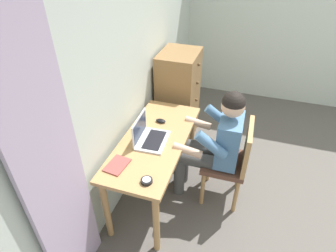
{
  "coord_description": "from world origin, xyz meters",
  "views": [
    {
      "loc": [
        -2.19,
        1.1,
        2.31
      ],
      "look_at": [
        -0.21,
        1.75,
        0.82
      ],
      "focal_mm": 30.1,
      "sensor_mm": 36.0,
      "label": 1
    }
  ],
  "objects_px": {
    "computer_mouse": "(161,121)",
    "desk_clock": "(147,181)",
    "laptop": "(149,136)",
    "person_seated": "(215,141)",
    "dresser": "(178,97)",
    "desk": "(155,148)",
    "chair": "(232,159)",
    "notebook_pad": "(117,165)"
  },
  "relations": [
    {
      "from": "dresser",
      "to": "computer_mouse",
      "type": "xyz_separation_m",
      "value": [
        -0.78,
        -0.04,
        0.16
      ]
    },
    {
      "from": "person_seated",
      "to": "computer_mouse",
      "type": "bearing_deg",
      "value": 81.06
    },
    {
      "from": "person_seated",
      "to": "computer_mouse",
      "type": "xyz_separation_m",
      "value": [
        0.09,
        0.56,
        0.05
      ]
    },
    {
      "from": "desk",
      "to": "person_seated",
      "type": "xyz_separation_m",
      "value": [
        0.19,
        -0.53,
        0.08
      ]
    },
    {
      "from": "person_seated",
      "to": "laptop",
      "type": "xyz_separation_m",
      "value": [
        -0.22,
        0.57,
        0.08
      ]
    },
    {
      "from": "computer_mouse",
      "to": "desk_clock",
      "type": "distance_m",
      "value": 0.8
    },
    {
      "from": "desk",
      "to": "laptop",
      "type": "relative_size",
      "value": 3.67
    },
    {
      "from": "chair",
      "to": "laptop",
      "type": "distance_m",
      "value": 0.83
    },
    {
      "from": "chair",
      "to": "desk_clock",
      "type": "bearing_deg",
      "value": 140.46
    },
    {
      "from": "dresser",
      "to": "notebook_pad",
      "type": "distance_m",
      "value": 1.49
    },
    {
      "from": "desk",
      "to": "desk_clock",
      "type": "xyz_separation_m",
      "value": [
        -0.51,
        -0.13,
        0.12
      ]
    },
    {
      "from": "desk",
      "to": "desk_clock",
      "type": "relative_size",
      "value": 14.38
    },
    {
      "from": "dresser",
      "to": "desk",
      "type": "bearing_deg",
      "value": -175.87
    },
    {
      "from": "dresser",
      "to": "desk_clock",
      "type": "xyz_separation_m",
      "value": [
        -1.57,
        -0.21,
        0.16
      ]
    },
    {
      "from": "desk",
      "to": "laptop",
      "type": "distance_m",
      "value": 0.17
    },
    {
      "from": "chair",
      "to": "computer_mouse",
      "type": "relative_size",
      "value": 8.94
    },
    {
      "from": "desk",
      "to": "chair",
      "type": "xyz_separation_m",
      "value": [
        0.19,
        -0.71,
        -0.11
      ]
    },
    {
      "from": "desk",
      "to": "laptop",
      "type": "bearing_deg",
      "value": 132.73
    },
    {
      "from": "chair",
      "to": "notebook_pad",
      "type": "relative_size",
      "value": 4.26
    },
    {
      "from": "laptop",
      "to": "desk_clock",
      "type": "relative_size",
      "value": 3.92
    },
    {
      "from": "person_seated",
      "to": "computer_mouse",
      "type": "distance_m",
      "value": 0.57
    },
    {
      "from": "laptop",
      "to": "notebook_pad",
      "type": "bearing_deg",
      "value": 161.92
    },
    {
      "from": "laptop",
      "to": "dresser",
      "type": "bearing_deg",
      "value": 1.97
    },
    {
      "from": "dresser",
      "to": "laptop",
      "type": "distance_m",
      "value": 1.11
    },
    {
      "from": "chair",
      "to": "notebook_pad",
      "type": "xyz_separation_m",
      "value": [
        -0.61,
        0.87,
        0.22
      ]
    },
    {
      "from": "person_seated",
      "to": "laptop",
      "type": "height_order",
      "value": "person_seated"
    },
    {
      "from": "computer_mouse",
      "to": "desk_clock",
      "type": "height_order",
      "value": "computer_mouse"
    },
    {
      "from": "dresser",
      "to": "laptop",
      "type": "height_order",
      "value": "dresser"
    },
    {
      "from": "desk",
      "to": "computer_mouse",
      "type": "distance_m",
      "value": 0.3
    },
    {
      "from": "desk_clock",
      "to": "person_seated",
      "type": "bearing_deg",
      "value": -29.53
    },
    {
      "from": "person_seated",
      "to": "laptop",
      "type": "relative_size",
      "value": 3.44
    },
    {
      "from": "notebook_pad",
      "to": "person_seated",
      "type": "bearing_deg",
      "value": -41.87
    },
    {
      "from": "person_seated",
      "to": "desk_clock",
      "type": "height_order",
      "value": "person_seated"
    },
    {
      "from": "chair",
      "to": "desk_clock",
      "type": "distance_m",
      "value": 0.94
    },
    {
      "from": "laptop",
      "to": "computer_mouse",
      "type": "bearing_deg",
      "value": -1.24
    },
    {
      "from": "desk_clock",
      "to": "dresser",
      "type": "bearing_deg",
      "value": 7.49
    },
    {
      "from": "desk_clock",
      "to": "laptop",
      "type": "bearing_deg",
      "value": 19.45
    },
    {
      "from": "person_seated",
      "to": "dresser",
      "type": "bearing_deg",
      "value": 34.71
    },
    {
      "from": "chair",
      "to": "dresser",
      "type": "bearing_deg",
      "value": 42.21
    },
    {
      "from": "laptop",
      "to": "computer_mouse",
      "type": "relative_size",
      "value": 3.53
    },
    {
      "from": "person_seated",
      "to": "desk",
      "type": "bearing_deg",
      "value": 109.37
    },
    {
      "from": "dresser",
      "to": "person_seated",
      "type": "xyz_separation_m",
      "value": [
        -0.87,
        -0.6,
        0.11
      ]
    }
  ]
}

